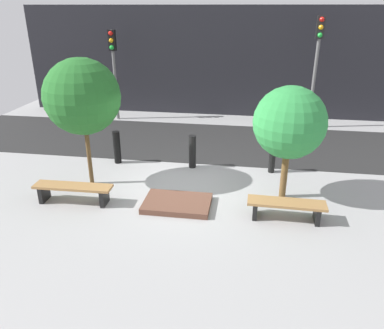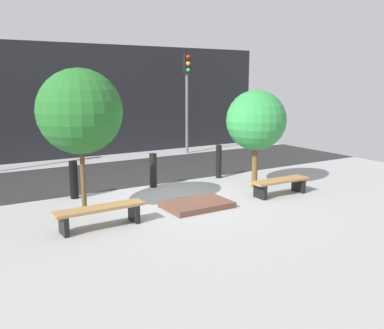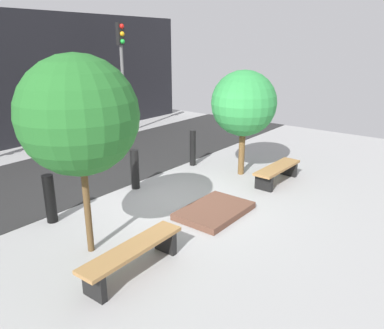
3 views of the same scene
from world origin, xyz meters
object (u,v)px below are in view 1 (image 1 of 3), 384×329
at_px(bollard_center, 273,155).
at_px(traffic_light_mid_west, 317,53).
at_px(bench_right, 286,207).
at_px(bollard_far_left, 117,147).
at_px(tree_behind_left_bench, 82,97).
at_px(bench_left, 73,190).
at_px(traffic_light_west, 113,59).
at_px(planter_bed, 177,203).
at_px(bollard_left, 192,152).
at_px(tree_behind_right_bench, 290,123).

height_order(bollard_center, traffic_light_mid_west, traffic_light_mid_west).
height_order(bench_right, bollard_far_left, bollard_far_left).
bearing_deg(tree_behind_left_bench, bench_left, -90.00).
height_order(bollard_far_left, traffic_light_west, traffic_light_west).
distance_m(bollard_center, traffic_light_west, 7.87).
bearing_deg(planter_bed, bench_right, -4.63).
xyz_separation_m(tree_behind_left_bench, bollard_far_left, (0.21, 1.48, -1.84)).
height_order(tree_behind_left_bench, bollard_left, tree_behind_left_bench).
relative_size(bollard_left, traffic_light_west, 0.28).
relative_size(bollard_far_left, traffic_light_west, 0.28).
xyz_separation_m(bench_right, bollard_far_left, (-4.74, 2.54, 0.18)).
distance_m(bench_left, bollard_far_left, 2.55).
relative_size(bench_left, traffic_light_west, 0.53).
relative_size(tree_behind_left_bench, traffic_light_mid_west, 0.80).
xyz_separation_m(bollard_center, traffic_light_west, (-6.12, 4.56, 1.92)).
relative_size(tree_behind_right_bench, traffic_light_mid_west, 0.68).
relative_size(bollard_left, bollard_center, 0.94).
relative_size(bench_left, bollard_center, 1.82).
xyz_separation_m(bench_left, planter_bed, (2.47, 0.20, -0.26)).
height_order(bench_left, traffic_light_west, traffic_light_west).
bearing_deg(bollard_left, planter_bed, -90.00).
xyz_separation_m(planter_bed, bollard_far_left, (-2.27, 2.34, 0.42)).
height_order(planter_bed, bollard_left, bollard_left).
distance_m(planter_bed, bollard_left, 2.37).
height_order(planter_bed, traffic_light_west, traffic_light_west).
xyz_separation_m(bench_left, bollard_far_left, (0.21, 2.54, 0.16)).
bearing_deg(planter_bed, bench_left, -175.37).
bearing_deg(tree_behind_left_bench, bollard_left, 30.99).
xyz_separation_m(planter_bed, tree_behind_right_bench, (2.47, 0.85, 1.83)).
bearing_deg(tree_behind_left_bench, planter_bed, -18.98).
xyz_separation_m(bollard_left, traffic_light_mid_west, (3.85, 4.56, 2.29)).
relative_size(bench_left, traffic_light_mid_west, 0.46).
bearing_deg(bollard_left, bench_left, -134.28).
bearing_deg(traffic_light_mid_west, bench_right, -101.01).
height_order(planter_bed, tree_behind_left_bench, tree_behind_left_bench).
distance_m(bollard_center, traffic_light_mid_west, 5.33).
relative_size(tree_behind_left_bench, traffic_light_west, 0.93).
bearing_deg(bench_right, planter_bed, 176.68).
relative_size(bollard_center, traffic_light_west, 0.29).
bearing_deg(bench_right, bollard_center, 95.96).
height_order(tree_behind_right_bench, traffic_light_mid_west, traffic_light_mid_west).
height_order(bench_left, bench_right, bench_left).
bearing_deg(bollard_far_left, bench_left, -94.65).
xyz_separation_m(bollard_far_left, bollard_center, (4.53, 0.00, 0.03)).
distance_m(bench_right, tree_behind_left_bench, 5.44).
bearing_deg(bollard_left, traffic_light_mid_west, 49.80).
bearing_deg(tree_behind_right_bench, bollard_left, 149.01).
bearing_deg(planter_bed, tree_behind_right_bench, 18.98).
relative_size(bench_right, planter_bed, 1.09).
xyz_separation_m(tree_behind_left_bench, traffic_light_west, (-1.38, 6.04, 0.11)).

